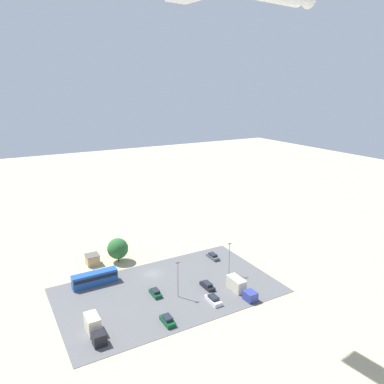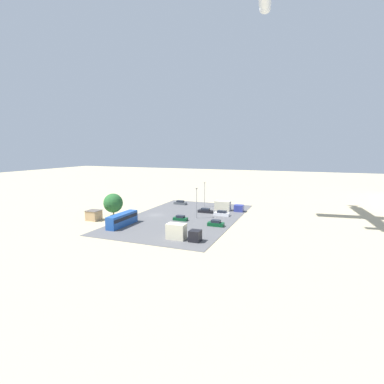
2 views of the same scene
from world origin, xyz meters
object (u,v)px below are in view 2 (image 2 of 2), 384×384
Objects in this scene: parked_car_3 at (205,211)px; shed_building at (94,215)px; bus at (122,219)px; parked_car_4 at (180,218)px; parked_car_2 at (180,203)px; parked_car_0 at (222,213)px; parked_truck_1 at (182,233)px; parked_car_1 at (216,223)px; parked_truck_0 at (227,206)px.

shed_building is at bearing 128.22° from parked_car_3.
parked_car_3 is at bearing 57.05° from bus.
parked_car_2 is at bearing 23.82° from parked_car_4.
parked_car_3 is (-2.13, -6.02, -0.05)m from parked_car_0.
parked_car_2 and parked_car_3 have the same top height.
parked_car_0 is at bearing -42.04° from parked_car_4.
parked_truck_1 is at bearing -171.56° from parked_car_3.
shed_building is at bearing 110.05° from parked_car_4.
bus is 24.73m from parked_car_1.
parked_car_3 is 8.05m from parked_truck_0.
parked_car_1 is at bearing -151.53° from parked_car_3.
parked_truck_0 is (-29.09, 20.78, -0.37)m from bus.
parked_car_3 is 12.81m from parked_car_4.
parked_car_4 is at bearing 137.96° from parked_car_0.
parked_car_1 is at bearing -139.49° from parked_car_2.
bus is at bearing 135.11° from parked_car_0.
parked_car_0 is 0.50× the size of parked_truck_0.
parked_car_1 is (-8.72, 23.12, -1.08)m from bus.
parked_car_1 is at bearing 100.24° from shed_building.
parked_truck_0 reaches higher than shed_building.
shed_building is 0.40× the size of parked_truck_0.
shed_building is 37.59m from parked_car_0.
parked_car_1 is (-6.23, 34.50, -0.67)m from shed_building.
bus is 1.40× the size of parked_truck_1.
bus is 30.03m from parked_car_0.
parked_car_0 is 12.69m from parked_car_1.
parked_truck_0 is at bearing -44.56° from parked_car_3.
parked_car_1 is at bearing -171.21° from parked_car_0.
shed_building is 0.79× the size of parked_car_3.
shed_building is 0.80× the size of parked_car_0.
parked_truck_0 reaches higher than parked_car_3.
parked_car_4 reaches higher than parked_car_3.
parked_car_0 reaches higher than parked_car_2.
parked_car_4 is at bearing -156.18° from parked_car_2.
parked_car_4 is (-11.00, 11.93, -1.16)m from bus.
parked_car_1 is 32.44m from parked_car_2.
parked_car_1 is 0.90× the size of parked_car_3.
bus is 2.73× the size of parked_car_4.
shed_building is at bearing -50.40° from parked_truck_0.
parked_car_2 is 0.98× the size of parked_car_3.
parked_car_3 is 0.60× the size of parked_truck_1.
bus reaches higher than parked_car_0.
parked_truck_1 reaches higher than bus.
parked_truck_1 is at bearing 165.49° from parked_car_1.
parked_car_0 is (-21.26, 21.18, -1.12)m from bus.
parked_truck_1 is (5.48, 19.44, -0.15)m from bus.
parked_truck_0 is (-18.10, 8.86, 0.79)m from parked_car_4.
parked_car_3 is (-23.39, 15.16, -1.16)m from bus.
parked_car_4 reaches higher than parked_car_2.
parked_car_1 reaches higher than parked_car_4.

